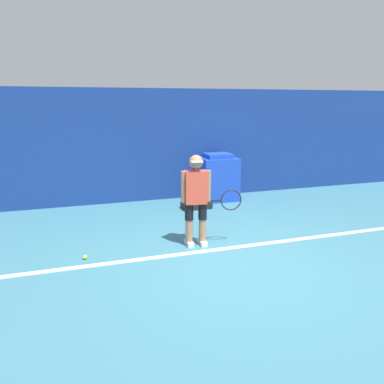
% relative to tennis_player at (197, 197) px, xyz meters
% --- Properties ---
extents(ground_plane, '(24.00, 24.00, 0.00)m').
position_rel_tennis_player_xyz_m(ground_plane, '(0.34, -0.94, -0.82)').
color(ground_plane, teal).
extents(back_wall, '(24.00, 0.10, 2.60)m').
position_rel_tennis_player_xyz_m(back_wall, '(0.34, 3.15, 0.48)').
color(back_wall, navy).
rests_on(back_wall, ground_plane).
extents(court_baseline, '(21.60, 0.10, 0.01)m').
position_rel_tennis_player_xyz_m(court_baseline, '(0.34, -0.30, -0.81)').
color(court_baseline, white).
rests_on(court_baseline, ground_plane).
extents(tennis_player, '(0.98, 0.31, 1.49)m').
position_rel_tennis_player_xyz_m(tennis_player, '(0.00, 0.00, 0.00)').
color(tennis_player, '#A37556').
rests_on(tennis_player, ground_plane).
extents(tennis_ball, '(0.07, 0.07, 0.07)m').
position_rel_tennis_player_xyz_m(tennis_ball, '(-1.77, -0.03, -0.78)').
color(tennis_ball, '#D1E533').
rests_on(tennis_ball, ground_plane).
extents(covered_chair, '(0.87, 0.74, 1.12)m').
position_rel_tennis_player_xyz_m(covered_chair, '(1.44, 2.68, -0.28)').
color(covered_chair, blue).
rests_on(covered_chair, ground_plane).
extents(equipment_bag, '(0.65, 0.32, 0.14)m').
position_rel_tennis_player_xyz_m(equipment_bag, '(0.70, 2.08, -0.75)').
color(equipment_bag, black).
rests_on(equipment_bag, ground_plane).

